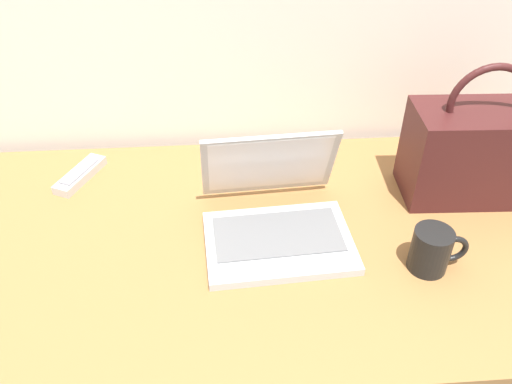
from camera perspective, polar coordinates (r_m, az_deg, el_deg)
desk at (r=1.15m, az=-2.30°, el=-5.44°), size 1.60×0.76×0.03m
laptop at (r=1.13m, az=2.12°, el=-2.46°), size 0.32×0.32×0.21m
coffee_mug at (r=1.10m, az=18.73°, el=-5.99°), size 0.12×0.08×0.09m
remote_control_near at (r=1.37m, az=-18.68°, el=1.82°), size 0.11×0.16×0.02m
handbag at (r=1.30m, az=22.76°, el=4.15°), size 0.31×0.17×0.33m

